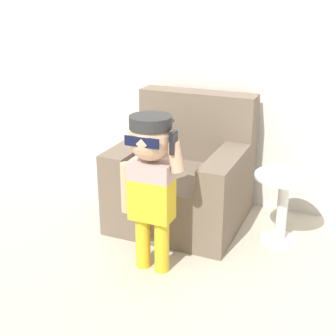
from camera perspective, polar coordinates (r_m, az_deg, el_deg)
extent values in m
plane|color=#BCB29E|center=(3.62, -0.05, -6.61)|extent=(10.00, 10.00, 0.00)
cube|color=silver|center=(3.79, 3.62, 15.21)|extent=(10.00, 0.05, 2.60)
cube|color=#6B5B4C|center=(3.56, 1.60, -3.44)|extent=(0.92, 0.88, 0.41)
cube|color=#6B5B4C|center=(3.70, 3.60, 5.26)|extent=(0.92, 0.20, 0.53)
cube|color=#6B5B4C|center=(3.50, -4.45, 1.42)|extent=(0.20, 0.68, 0.19)
cube|color=#6B5B4C|center=(3.25, 6.91, -0.25)|extent=(0.20, 0.68, 0.19)
cylinder|color=gold|center=(3.01, -3.07, -8.93)|extent=(0.09, 0.09, 0.36)
cylinder|color=gold|center=(2.96, -0.76, -9.44)|extent=(0.09, 0.09, 0.36)
cube|color=gold|center=(2.84, -2.00, -3.79)|extent=(0.26, 0.15, 0.26)
cube|color=#B29993|center=(2.77, -2.05, -0.27)|extent=(0.26, 0.15, 0.11)
sphere|color=tan|center=(2.71, -2.10, 3.61)|extent=(0.26, 0.26, 0.26)
cylinder|color=#2D2D2D|center=(2.68, -2.13, 5.62)|extent=(0.25, 0.25, 0.07)
cube|color=#2D2D2D|center=(2.79, -1.09, 5.70)|extent=(0.15, 0.12, 0.01)
cube|color=#0F1433|center=(2.60, -3.23, 3.16)|extent=(0.21, 0.01, 0.06)
cylinder|color=tan|center=(2.89, -5.05, -2.39)|extent=(0.07, 0.07, 0.32)
cylinder|color=tan|center=(2.68, 0.90, 1.41)|extent=(0.10, 0.07, 0.19)
cube|color=black|center=(2.63, 0.67, 3.12)|extent=(0.02, 0.07, 0.13)
cylinder|color=white|center=(3.45, 13.40, -8.53)|extent=(0.27, 0.27, 0.02)
cylinder|color=white|center=(3.35, 13.73, -5.03)|extent=(0.07, 0.07, 0.49)
cylinder|color=white|center=(3.25, 14.11, -1.00)|extent=(0.41, 0.41, 0.02)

